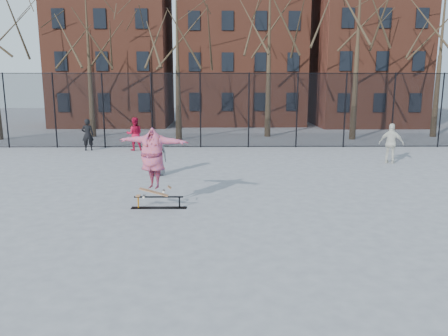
{
  "coord_description": "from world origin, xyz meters",
  "views": [
    {
      "loc": [
        -0.38,
        -10.58,
        3.51
      ],
      "look_at": [
        -0.25,
        1.5,
        1.12
      ],
      "focal_mm": 35.0,
      "sensor_mm": 36.0,
      "label": 1
    }
  ],
  "objects_px": {
    "bystander_black": "(88,135)",
    "bystander_red": "(135,134)",
    "skate_rail": "(159,203)",
    "bystander_grey": "(157,155)",
    "skateboard": "(154,194)",
    "bystander_white": "(391,143)",
    "skater": "(153,163)"
  },
  "relations": [
    {
      "from": "skater",
      "to": "bystander_red",
      "type": "distance_m",
      "value": 10.97
    },
    {
      "from": "skate_rail",
      "to": "bystander_black",
      "type": "xyz_separation_m",
      "value": [
        -5.12,
        10.66,
        0.68
      ]
    },
    {
      "from": "skater",
      "to": "bystander_red",
      "type": "xyz_separation_m",
      "value": [
        -2.55,
        10.66,
        -0.44
      ]
    },
    {
      "from": "bystander_black",
      "to": "bystander_white",
      "type": "distance_m",
      "value": 14.83
    },
    {
      "from": "bystander_black",
      "to": "bystander_red",
      "type": "xyz_separation_m",
      "value": [
        2.43,
        0.0,
        0.04
      ]
    },
    {
      "from": "bystander_grey",
      "to": "bystander_red",
      "type": "bearing_deg",
      "value": -93.69
    },
    {
      "from": "bystander_red",
      "to": "bystander_grey",
      "type": "bearing_deg",
      "value": 98.24
    },
    {
      "from": "skateboard",
      "to": "bystander_black",
      "type": "bearing_deg",
      "value": 115.06
    },
    {
      "from": "skateboard",
      "to": "skate_rail",
      "type": "bearing_deg",
      "value": 0.0
    },
    {
      "from": "skater",
      "to": "bystander_white",
      "type": "height_order",
      "value": "skater"
    },
    {
      "from": "skateboard",
      "to": "bystander_red",
      "type": "relative_size",
      "value": 0.52
    },
    {
      "from": "skateboard",
      "to": "bystander_white",
      "type": "height_order",
      "value": "bystander_white"
    },
    {
      "from": "skate_rail",
      "to": "skater",
      "type": "bearing_deg",
      "value": 180.0
    },
    {
      "from": "skate_rail",
      "to": "skater",
      "type": "distance_m",
      "value": 1.17
    },
    {
      "from": "skateboard",
      "to": "bystander_grey",
      "type": "xyz_separation_m",
      "value": [
        -0.52,
        4.38,
        0.4
      ]
    },
    {
      "from": "skate_rail",
      "to": "skater",
      "type": "relative_size",
      "value": 0.75
    },
    {
      "from": "skate_rail",
      "to": "bystander_red",
      "type": "distance_m",
      "value": 11.01
    },
    {
      "from": "skateboard",
      "to": "bystander_red",
      "type": "xyz_separation_m",
      "value": [
        -2.55,
        10.66,
        0.46
      ]
    },
    {
      "from": "bystander_black",
      "to": "bystander_grey",
      "type": "bearing_deg",
      "value": 114.61
    },
    {
      "from": "skate_rail",
      "to": "bystander_black",
      "type": "bearing_deg",
      "value": 115.64
    },
    {
      "from": "skateboard",
      "to": "bystander_white",
      "type": "distance_m",
      "value": 11.6
    },
    {
      "from": "skateboard",
      "to": "bystander_black",
      "type": "height_order",
      "value": "bystander_black"
    },
    {
      "from": "skate_rail",
      "to": "skateboard",
      "type": "relative_size",
      "value": 1.75
    },
    {
      "from": "bystander_red",
      "to": "bystander_black",
      "type": "bearing_deg",
      "value": -9.67
    },
    {
      "from": "bystander_black",
      "to": "bystander_red",
      "type": "relative_size",
      "value": 0.96
    },
    {
      "from": "skate_rail",
      "to": "bystander_grey",
      "type": "bearing_deg",
      "value": 98.52
    },
    {
      "from": "bystander_red",
      "to": "bystander_white",
      "type": "relative_size",
      "value": 0.98
    },
    {
      "from": "bystander_black",
      "to": "skater",
      "type": "bearing_deg",
      "value": 104.27
    },
    {
      "from": "skate_rail",
      "to": "bystander_black",
      "type": "height_order",
      "value": "bystander_black"
    },
    {
      "from": "bystander_black",
      "to": "skateboard",
      "type": "bearing_deg",
      "value": 104.27
    },
    {
      "from": "skate_rail",
      "to": "skateboard",
      "type": "height_order",
      "value": "skateboard"
    },
    {
      "from": "skate_rail",
      "to": "skateboard",
      "type": "bearing_deg",
      "value": 180.0
    }
  ]
}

